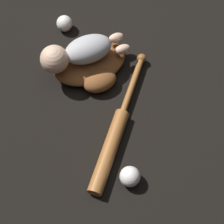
% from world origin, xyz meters
% --- Properties ---
extents(ground_plane, '(6.00, 6.00, 0.00)m').
position_xyz_m(ground_plane, '(0.00, 0.00, 0.00)').
color(ground_plane, black).
extents(baseball_glove, '(0.35, 0.31, 0.07)m').
position_xyz_m(baseball_glove, '(0.03, 0.00, 0.04)').
color(baseball_glove, brown).
rests_on(baseball_glove, ground).
extents(baby_figure, '(0.36, 0.20, 0.11)m').
position_xyz_m(baby_figure, '(0.07, -0.03, 0.12)').
color(baby_figure, '#B2B2B7').
rests_on(baby_figure, baseball_glove).
extents(baseball_bat, '(0.55, 0.34, 0.05)m').
position_xyz_m(baseball_bat, '(0.18, 0.30, 0.03)').
color(baseball_bat, '#9E602D').
rests_on(baseball_bat, ground).
extents(baseball, '(0.07, 0.07, 0.07)m').
position_xyz_m(baseball, '(0.25, 0.45, 0.04)').
color(baseball, white).
rests_on(baseball, ground).
extents(baseball_spare, '(0.07, 0.07, 0.07)m').
position_xyz_m(baseball_spare, '(-0.03, -0.24, 0.03)').
color(baseball_spare, white).
rests_on(baseball_spare, ground).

